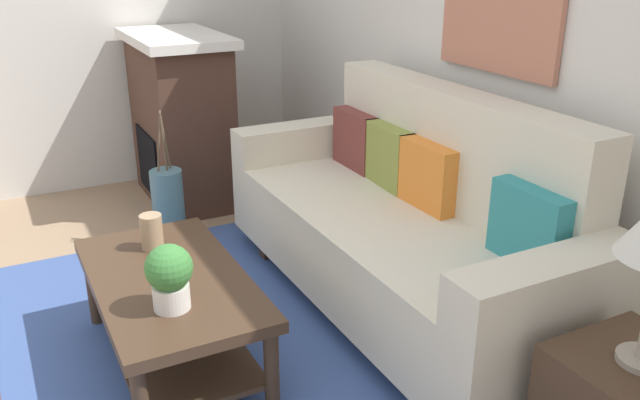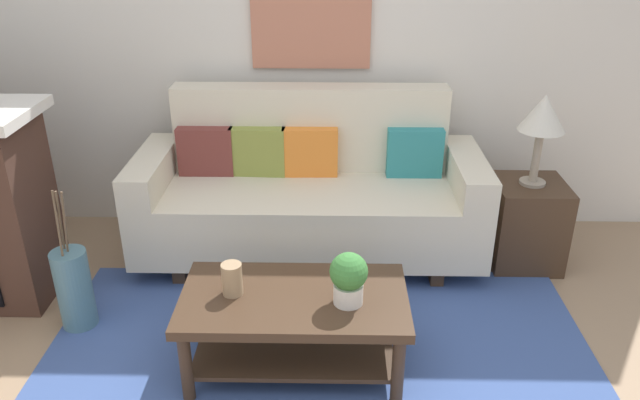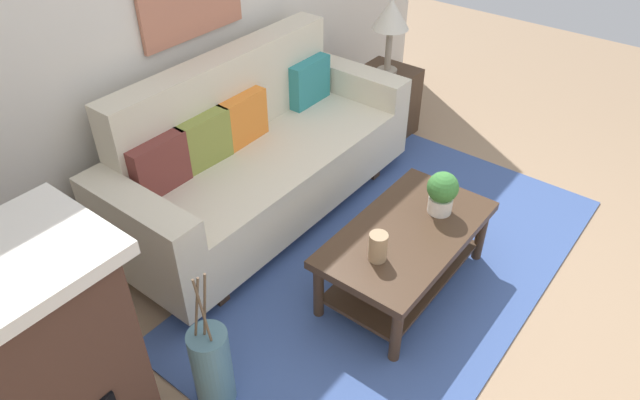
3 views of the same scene
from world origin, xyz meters
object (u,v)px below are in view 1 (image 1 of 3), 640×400
at_px(floor_vase, 169,208).
at_px(coffee_table, 171,300).
at_px(throw_pillow_teal, 531,226).
at_px(fireplace, 181,118).
at_px(potted_plant_tabletop, 169,275).
at_px(throw_pillow_maroon, 357,140).
at_px(tabletop_vase, 152,232).
at_px(throw_pillow_orange, 429,175).
at_px(couch, 405,227).
at_px(framed_painting, 500,0).
at_px(throw_pillow_olive, 390,156).

bearing_deg(floor_vase, coffee_table, -14.51).
height_order(throw_pillow_teal, coffee_table, throw_pillow_teal).
height_order(coffee_table, fireplace, fireplace).
bearing_deg(throw_pillow_teal, potted_plant_tabletop, -108.87).
xyz_separation_m(throw_pillow_maroon, floor_vase, (-0.57, -0.97, -0.45)).
bearing_deg(tabletop_vase, throw_pillow_teal, 51.49).
distance_m(throw_pillow_maroon, throw_pillow_orange, 0.68).
xyz_separation_m(couch, potted_plant_tabletop, (0.22, -1.21, 0.14)).
bearing_deg(framed_painting, coffee_table, -91.24).
xyz_separation_m(throw_pillow_orange, throw_pillow_teal, (0.68, 0.00, 0.00)).
xyz_separation_m(couch, framed_painting, (0.00, 0.47, 1.05)).
bearing_deg(potted_plant_tabletop, throw_pillow_orange, 99.53).
bearing_deg(potted_plant_tabletop, tabletop_vase, 173.30).
bearing_deg(fireplace, floor_vase, -23.63).
relative_size(throw_pillow_olive, fireplace, 0.31).
distance_m(couch, throw_pillow_orange, 0.28).
distance_m(throw_pillow_maroon, floor_vase, 1.21).
xyz_separation_m(throw_pillow_olive, potted_plant_tabletop, (0.57, -1.34, -0.11)).
distance_m(tabletop_vase, floor_vase, 1.01).
distance_m(potted_plant_tabletop, fireplace, 2.29).
bearing_deg(coffee_table, tabletop_vase, 177.93).
relative_size(couch, throw_pillow_maroon, 6.10).
distance_m(throw_pillow_olive, coffee_table, 1.37).
xyz_separation_m(potted_plant_tabletop, fireplace, (-2.19, 0.68, 0.02)).
bearing_deg(potted_plant_tabletop, throw_pillow_maroon, 124.11).
bearing_deg(potted_plant_tabletop, couch, 100.50).
bearing_deg(fireplace, coffee_table, -17.97).
xyz_separation_m(potted_plant_tabletop, framed_painting, (-0.22, 1.68, 0.91)).
height_order(couch, floor_vase, couch).
distance_m(tabletop_vase, potted_plant_tabletop, 0.56).
relative_size(throw_pillow_olive, potted_plant_tabletop, 1.37).
bearing_deg(coffee_table, floor_vase, 165.49).
bearing_deg(coffee_table, couch, 88.26).
bearing_deg(potted_plant_tabletop, framed_painting, 97.62).
distance_m(throw_pillow_orange, throw_pillow_teal, 0.68).
bearing_deg(throw_pillow_maroon, coffee_table, -63.26).
height_order(coffee_table, framed_painting, framed_painting).
distance_m(throw_pillow_orange, coffee_table, 1.33).
relative_size(couch, throw_pillow_teal, 6.10).
xyz_separation_m(fireplace, floor_vase, (0.71, -0.31, -0.35)).
distance_m(couch, throw_pillow_olive, 0.44).
height_order(throw_pillow_teal, floor_vase, throw_pillow_teal).
distance_m(throw_pillow_maroon, framed_painting, 1.10).
bearing_deg(throw_pillow_orange, floor_vase, -142.41).
height_order(couch, throw_pillow_teal, couch).
height_order(throw_pillow_teal, framed_painting, framed_painting).
distance_m(throw_pillow_olive, framed_painting, 0.93).
bearing_deg(framed_painting, fireplace, -153.05).
bearing_deg(fireplace, tabletop_vase, -20.64).
distance_m(throw_pillow_teal, coffee_table, 1.51).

